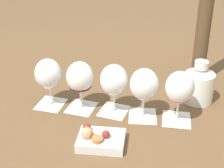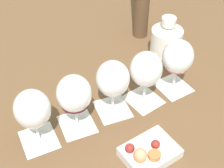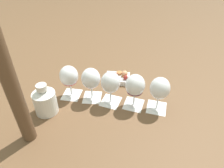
# 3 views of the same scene
# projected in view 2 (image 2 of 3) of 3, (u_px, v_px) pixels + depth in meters

# --- Properties ---
(ground_plane) EXTENTS (8.00, 8.00, 0.00)m
(ground_plane) POSITION_uv_depth(u_px,v_px,m) (112.00, 111.00, 1.06)
(ground_plane) COLOR brown
(tasting_card_0) EXTENTS (0.14, 0.14, 0.00)m
(tasting_card_0) POSITION_uv_depth(u_px,v_px,m) (173.00, 87.00, 1.14)
(tasting_card_0) COLOR white
(tasting_card_0) RESTS_ON ground_plane
(tasting_card_1) EXTENTS (0.14, 0.14, 0.00)m
(tasting_card_1) POSITION_uv_depth(u_px,v_px,m) (144.00, 99.00, 1.10)
(tasting_card_1) COLOR white
(tasting_card_1) RESTS_ON ground_plane
(tasting_card_2) EXTENTS (0.14, 0.14, 0.00)m
(tasting_card_2) POSITION_uv_depth(u_px,v_px,m) (114.00, 109.00, 1.06)
(tasting_card_2) COLOR white
(tasting_card_2) RESTS_ON ground_plane
(tasting_card_3) EXTENTS (0.14, 0.14, 0.00)m
(tasting_card_3) POSITION_uv_depth(u_px,v_px,m) (77.00, 124.00, 1.02)
(tasting_card_3) COLOR white
(tasting_card_3) RESTS_ON ground_plane
(tasting_card_4) EXTENTS (0.14, 0.14, 0.00)m
(tasting_card_4) POSITION_uv_depth(u_px,v_px,m) (39.00, 140.00, 0.98)
(tasting_card_4) COLOR white
(tasting_card_4) RESTS_ON ground_plane
(wine_glass_0) EXTENTS (0.10, 0.10, 0.18)m
(wine_glass_0) POSITION_uv_depth(u_px,v_px,m) (178.00, 59.00, 1.06)
(wine_glass_0) COLOR white
(wine_glass_0) RESTS_ON tasting_card_0
(wine_glass_1) EXTENTS (0.10, 0.10, 0.18)m
(wine_glass_1) POSITION_uv_depth(u_px,v_px,m) (146.00, 71.00, 1.02)
(wine_glass_1) COLOR white
(wine_glass_1) RESTS_ON tasting_card_1
(wine_glass_2) EXTENTS (0.10, 0.10, 0.18)m
(wine_glass_2) POSITION_uv_depth(u_px,v_px,m) (114.00, 81.00, 0.98)
(wine_glass_2) COLOR white
(wine_glass_2) RESTS_ON tasting_card_2
(wine_glass_3) EXTENTS (0.10, 0.10, 0.18)m
(wine_glass_3) POSITION_uv_depth(u_px,v_px,m) (74.00, 96.00, 0.94)
(wine_glass_3) COLOR white
(wine_glass_3) RESTS_ON tasting_card_3
(wine_glass_4) EXTENTS (0.10, 0.10, 0.18)m
(wine_glass_4) POSITION_uv_depth(u_px,v_px,m) (33.00, 111.00, 0.90)
(wine_glass_4) COLOR white
(wine_glass_4) RESTS_ON tasting_card_4
(ceramic_vase) EXTENTS (0.11, 0.11, 0.16)m
(ceramic_vase) POSITION_uv_depth(u_px,v_px,m) (166.00, 41.00, 1.21)
(ceramic_vase) COLOR white
(ceramic_vase) RESTS_ON ground_plane
(snack_dish) EXTENTS (0.18, 0.18, 0.07)m
(snack_dish) POSITION_uv_depth(u_px,v_px,m) (148.00, 153.00, 0.92)
(snack_dish) COLOR silver
(snack_dish) RESTS_ON ground_plane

